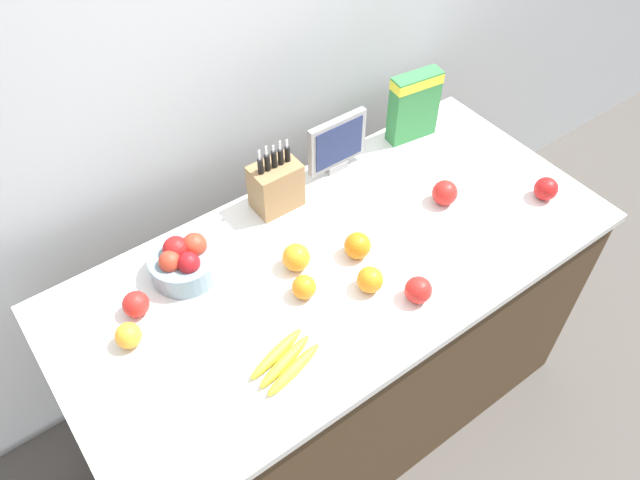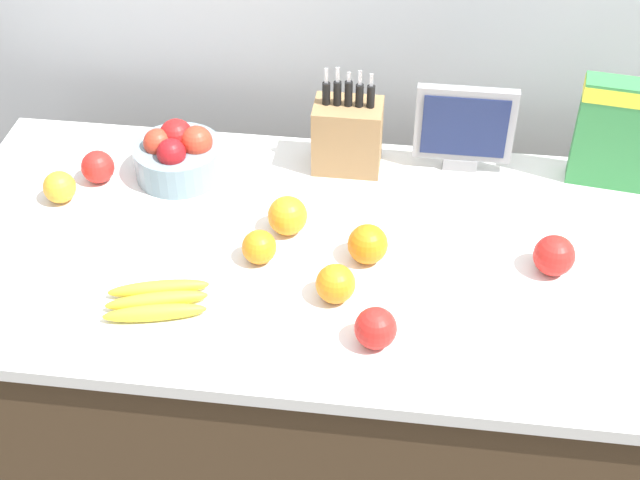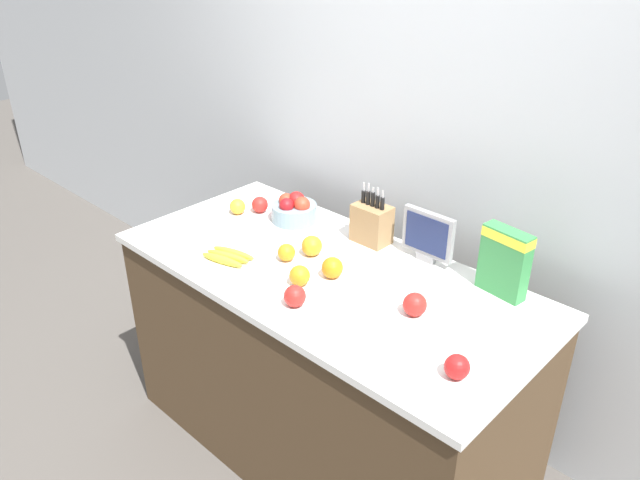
{
  "view_description": "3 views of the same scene",
  "coord_description": "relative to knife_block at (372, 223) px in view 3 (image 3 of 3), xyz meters",
  "views": [
    {
      "loc": [
        -0.78,
        -0.97,
        2.38
      ],
      "look_at": [
        -0.07,
        0.0,
        1.06
      ],
      "focal_mm": 35.0,
      "sensor_mm": 36.0,
      "label": 1
    },
    {
      "loc": [
        0.13,
        -1.4,
        2.15
      ],
      "look_at": [
        -0.05,
        -0.02,
        0.97
      ],
      "focal_mm": 50.0,
      "sensor_mm": 36.0,
      "label": 2
    },
    {
      "loc": [
        1.42,
        -1.53,
        2.18
      ],
      "look_at": [
        -0.07,
        0.04,
        1.03
      ],
      "focal_mm": 35.0,
      "sensor_mm": 36.0,
      "label": 3
    }
  ],
  "objects": [
    {
      "name": "fruit_bowl",
      "position": [
        -0.38,
        -0.08,
        -0.03
      ],
      "size": [
        0.2,
        0.2,
        0.13
      ],
      "color": "gray",
      "rests_on": "counter"
    },
    {
      "name": "small_monitor",
      "position": [
        0.26,
        0.02,
        0.03
      ],
      "size": [
        0.23,
        0.03,
        0.21
      ],
      "color": "gray",
      "rests_on": "counter"
    },
    {
      "name": "orange_mid_right",
      "position": [
        -0.14,
        -0.36,
        -0.05
      ],
      "size": [
        0.07,
        0.07,
        0.07
      ],
      "primitive_type": "sphere",
      "color": "orange",
      "rests_on": "counter"
    },
    {
      "name": "knife_block",
      "position": [
        0.0,
        0.0,
        0.0
      ],
      "size": [
        0.16,
        0.11,
        0.26
      ],
      "color": "#937047",
      "rests_on": "counter"
    },
    {
      "name": "cereal_box",
      "position": [
        0.6,
        0.01,
        0.06
      ],
      "size": [
        0.19,
        0.09,
        0.26
      ],
      "rotation": [
        0.0,
        0.0,
        -0.13
      ],
      "color": "#338442",
      "rests_on": "counter"
    },
    {
      "name": "orange_by_cereal",
      "position": [
        -0.62,
        -0.21,
        -0.05
      ],
      "size": [
        0.07,
        0.07,
        0.07
      ],
      "primitive_type": "sphere",
      "color": "orange",
      "rests_on": "counter"
    },
    {
      "name": "apple_leftmost",
      "position": [
        0.74,
        -0.5,
        -0.05
      ],
      "size": [
        0.08,
        0.08,
        0.08
      ],
      "primitive_type": "sphere",
      "color": "red",
      "rests_on": "counter"
    },
    {
      "name": "wall_back",
      "position": [
        0.02,
        0.32,
        0.28
      ],
      "size": [
        9.0,
        0.06,
        2.6
      ],
      "color": "silver",
      "rests_on": "ground_plane"
    },
    {
      "name": "orange_mid_left",
      "position": [
        -0.1,
        -0.26,
        -0.04
      ],
      "size": [
        0.08,
        0.08,
        0.08
      ],
      "primitive_type": "sphere",
      "color": "orange",
      "rests_on": "counter"
    },
    {
      "name": "apple_near_bananas",
      "position": [
        0.45,
        -0.32,
        -0.04
      ],
      "size": [
        0.08,
        0.08,
        0.08
      ],
      "primitive_type": "sphere",
      "color": "red",
      "rests_on": "counter"
    },
    {
      "name": "counter",
      "position": [
        0.02,
        -0.31,
        -0.55
      ],
      "size": [
        1.74,
        0.82,
        0.93
      ],
      "color": "#4C3823",
      "rests_on": "ground_plane"
    },
    {
      "name": "apple_front",
      "position": [
        -0.56,
        -0.13,
        -0.05
      ],
      "size": [
        0.08,
        0.08,
        0.08
      ],
      "primitive_type": "sphere",
      "color": "red",
      "rests_on": "counter"
    },
    {
      "name": "apple_rear",
      "position": [
        0.11,
        -0.56,
        -0.05
      ],
      "size": [
        0.08,
        0.08,
        0.08
      ],
      "primitive_type": "sphere",
      "color": "red",
      "rests_on": "counter"
    },
    {
      "name": "ground_plane",
      "position": [
        0.02,
        -0.31,
        -1.02
      ],
      "size": [
        14.0,
        14.0,
        0.0
      ],
      "primitive_type": "plane",
      "color": "#514C47"
    },
    {
      "name": "banana_bunch",
      "position": [
        -0.32,
        -0.52,
        -0.07
      ],
      "size": [
        0.21,
        0.15,
        0.03
      ],
      "rotation": [
        0.0,
        0.0,
        3.3
      ],
      "color": "yellow",
      "rests_on": "counter"
    },
    {
      "name": "orange_front_right",
      "position": [
        0.02,
        -0.45,
        -0.05
      ],
      "size": [
        0.08,
        0.08,
        0.08
      ],
      "primitive_type": "sphere",
      "color": "orange",
      "rests_on": "counter"
    },
    {
      "name": "orange_back_center",
      "position": [
        0.08,
        -0.33,
        -0.04
      ],
      "size": [
        0.08,
        0.08,
        0.08
      ],
      "primitive_type": "sphere",
      "color": "orange",
      "rests_on": "counter"
    }
  ]
}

